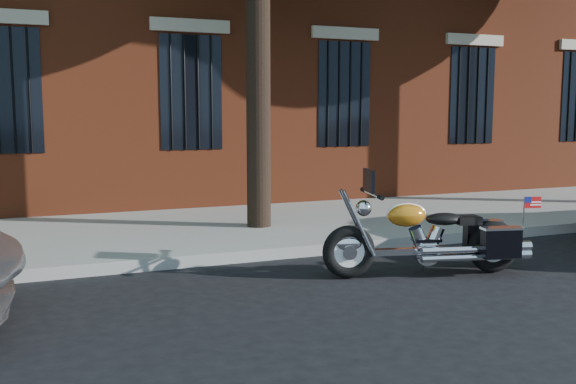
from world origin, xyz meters
name	(u,v)px	position (x,y,z in m)	size (l,w,h in m)	color
ground	(304,287)	(0.00, 0.00, 0.00)	(120.00, 120.00, 0.00)	black
curb	(261,254)	(0.00, 1.38, 0.07)	(40.00, 0.16, 0.15)	gray
sidewalk	(221,229)	(0.00, 3.26, 0.07)	(40.00, 3.60, 0.15)	gray
motorcycle	(433,240)	(1.56, -0.09, 0.42)	(2.33, 1.05, 1.23)	black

